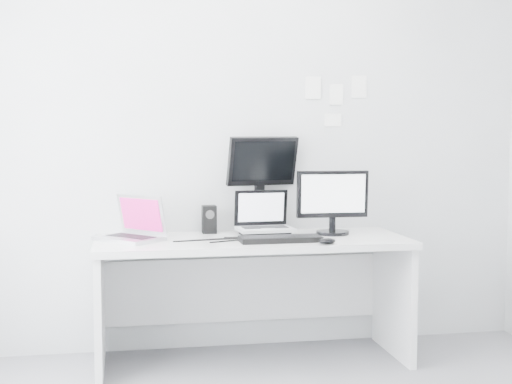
# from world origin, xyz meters

# --- Properties ---
(back_wall) EXTENTS (3.60, 0.00, 3.60)m
(back_wall) POSITION_xyz_m (0.00, 1.60, 1.35)
(back_wall) COLOR silver
(back_wall) RESTS_ON ground
(desk) EXTENTS (1.80, 0.70, 0.73)m
(desk) POSITION_xyz_m (0.00, 1.25, 0.36)
(desk) COLOR silver
(desk) RESTS_ON ground
(macbook) EXTENTS (0.44, 0.44, 0.27)m
(macbook) POSITION_xyz_m (-0.70, 1.28, 0.86)
(macbook) COLOR silver
(macbook) RESTS_ON desk
(speaker) EXTENTS (0.11, 0.11, 0.17)m
(speaker) POSITION_xyz_m (-0.22, 1.51, 0.81)
(speaker) COLOR black
(speaker) RESTS_ON desk
(dell_laptop) EXTENTS (0.34, 0.27, 0.27)m
(dell_laptop) POSITION_xyz_m (0.10, 1.36, 0.87)
(dell_laptop) COLOR #B2B4B9
(dell_laptop) RESTS_ON desk
(rear_monitor) EXTENTS (0.47, 0.26, 0.60)m
(rear_monitor) POSITION_xyz_m (0.11, 1.53, 1.03)
(rear_monitor) COLOR black
(rear_monitor) RESTS_ON desk
(samsung_monitor) EXTENTS (0.44, 0.21, 0.40)m
(samsung_monitor) POSITION_xyz_m (0.51, 1.33, 0.93)
(samsung_monitor) COLOR black
(samsung_monitor) RESTS_ON desk
(keyboard) EXTENTS (0.46, 0.17, 0.03)m
(keyboard) POSITION_xyz_m (0.13, 1.09, 0.75)
(keyboard) COLOR black
(keyboard) RESTS_ON desk
(mouse) EXTENTS (0.12, 0.10, 0.03)m
(mouse) POSITION_xyz_m (0.36, 0.95, 0.75)
(mouse) COLOR black
(mouse) RESTS_ON desk
(wall_note_0) EXTENTS (0.10, 0.00, 0.14)m
(wall_note_0) POSITION_xyz_m (0.45, 1.59, 1.62)
(wall_note_0) COLOR white
(wall_note_0) RESTS_ON back_wall
(wall_note_1) EXTENTS (0.09, 0.00, 0.13)m
(wall_note_1) POSITION_xyz_m (0.60, 1.59, 1.58)
(wall_note_1) COLOR white
(wall_note_1) RESTS_ON back_wall
(wall_note_2) EXTENTS (0.10, 0.00, 0.14)m
(wall_note_2) POSITION_xyz_m (0.75, 1.59, 1.63)
(wall_note_2) COLOR white
(wall_note_2) RESTS_ON back_wall
(wall_note_3) EXTENTS (0.11, 0.00, 0.08)m
(wall_note_3) POSITION_xyz_m (0.58, 1.59, 1.42)
(wall_note_3) COLOR white
(wall_note_3) RESTS_ON back_wall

